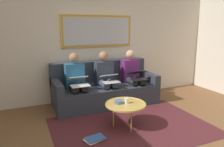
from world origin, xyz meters
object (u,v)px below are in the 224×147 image
(person_left, at_px, (132,74))
(laptop_white, at_px, (79,81))
(couch, at_px, (104,89))
(magazine_stack, at_px, (95,139))
(coffee_table, at_px, (126,104))
(bowl, at_px, (119,102))
(cup, at_px, (127,101))
(framed_mirror, at_px, (98,31))
(person_middle, at_px, (106,77))
(laptop_silver, at_px, (110,78))
(person_right, at_px, (76,80))
(laptop_black, at_px, (137,75))

(person_left, relative_size, laptop_white, 2.91)
(couch, bearing_deg, laptop_white, 24.98)
(couch, bearing_deg, magazine_stack, 63.37)
(person_left, relative_size, magazine_stack, 3.41)
(coffee_table, xyz_separation_m, bowl, (0.10, -0.06, 0.04))
(cup, relative_size, bowl, 0.60)
(couch, relative_size, framed_mirror, 1.36)
(bowl, height_order, person_middle, person_middle)
(laptop_silver, bearing_deg, magazine_stack, 57.45)
(laptop_silver, distance_m, magazine_stack, 1.47)
(coffee_table, xyz_separation_m, person_right, (0.54, -1.15, 0.21))
(person_left, bearing_deg, laptop_white, 10.16)
(coffee_table, height_order, person_left, person_left)
(cup, relative_size, laptop_black, 0.23)
(bowl, height_order, laptop_silver, laptop_silver)
(couch, xyz_separation_m, cup, (0.08, 1.21, 0.14))
(coffee_table, relative_size, cup, 7.51)
(framed_mirror, relative_size, magazine_stack, 4.85)
(coffee_table, bearing_deg, cup, -154.04)
(framed_mirror, height_order, laptop_white, framed_mirror)
(laptop_black, height_order, laptop_white, same)
(laptop_white, bearing_deg, laptop_silver, 179.12)
(bowl, height_order, laptop_white, laptop_white)
(person_left, xyz_separation_m, laptop_silver, (0.64, 0.24, 0.02))
(framed_mirror, distance_m, person_right, 1.23)
(person_right, bearing_deg, laptop_black, 169.89)
(laptop_black, xyz_separation_m, laptop_silver, (0.64, 0.01, -0.00))
(couch, relative_size, laptop_white, 5.62)
(person_middle, xyz_separation_m, laptop_white, (0.64, 0.23, 0.02))
(coffee_table, height_order, cup, cup)
(laptop_silver, xyz_separation_m, magazine_stack, (0.72, 1.13, -0.60))
(person_left, xyz_separation_m, magazine_stack, (1.36, 1.37, -0.58))
(person_middle, bearing_deg, person_left, 180.00)
(framed_mirror, relative_size, coffee_table, 2.40)
(cup, relative_size, person_left, 0.08)
(couch, height_order, person_left, person_left)
(cup, bearing_deg, person_right, -63.60)
(bowl, bearing_deg, couch, -99.74)
(cup, bearing_deg, laptop_silver, -94.80)
(framed_mirror, xyz_separation_m, person_right, (0.64, 0.46, -0.94))
(bowl, xyz_separation_m, magazine_stack, (0.52, 0.28, -0.41))
(coffee_table, height_order, bowl, bowl)
(coffee_table, height_order, magazine_stack, coffee_table)
(coffee_table, distance_m, bowl, 0.12)
(person_left, xyz_separation_m, laptop_white, (1.28, 0.23, 0.02))
(laptop_white, bearing_deg, cup, 121.87)
(laptop_silver, bearing_deg, couch, -90.00)
(coffee_table, height_order, person_middle, person_middle)
(laptop_silver, xyz_separation_m, person_right, (0.64, -0.24, -0.02))
(coffee_table, distance_m, person_left, 1.38)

